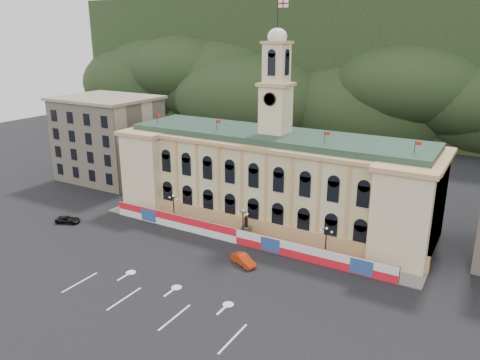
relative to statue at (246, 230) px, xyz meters
The scene contains 13 objects.
ground 18.04m from the statue, 90.00° to the right, with size 260.00×260.00×0.00m, color black.
lane_markings 23.03m from the statue, 90.00° to the right, with size 26.00×10.00×0.02m, color white, non-canonical shape.
hill_ridge 105.59m from the statue, 89.98° to the left, with size 230.00×80.00×64.00m.
city_hall 11.71m from the statue, 90.00° to the left, with size 56.20×17.60×37.10m.
side_building_left 45.63m from the statue, 163.26° to the left, with size 21.00×17.00×18.60m.
hoarding_fence 2.93m from the statue, 88.90° to the right, with size 50.00×0.44×2.50m.
pavement 1.13m from the statue, 90.00° to the right, with size 56.00×5.50×0.16m, color slate.
statue is the anchor object (origin of this frame).
lamp_left 14.16m from the statue, behind, with size 1.96×0.44×5.15m.
lamp_center 2.14m from the statue, 90.00° to the right, with size 1.96×0.44×5.15m.
lamp_right 14.16m from the statue, ahead, with size 1.96×0.44×5.15m.
red_sedan 9.65m from the statue, 62.57° to the right, with size 4.70×3.24×1.47m, color #B72C0D.
black_suv 31.84m from the statue, 160.43° to the right, with size 4.71×3.50×1.19m, color black.
Camera 1 is at (34.67, -43.22, 31.96)m, focal length 35.00 mm.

